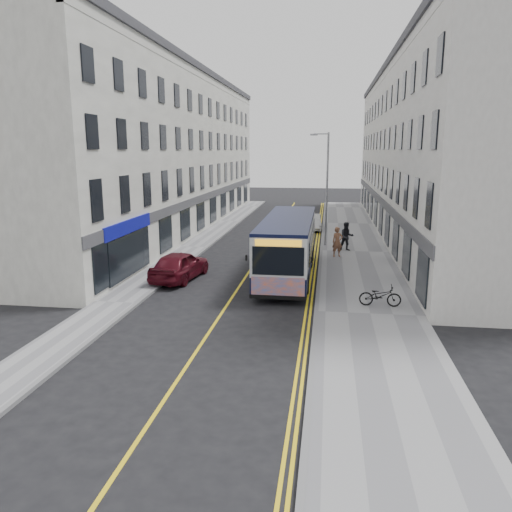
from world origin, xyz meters
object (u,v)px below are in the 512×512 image
(streetlamp, at_px, (326,185))
(pedestrian_far, at_px, (347,236))
(car_maroon, at_px, (180,265))
(car_white, at_px, (312,222))
(pedestrian_near, at_px, (337,242))
(bicycle, at_px, (380,296))
(city_bus, at_px, (288,244))

(streetlamp, relative_size, pedestrian_far, 4.13)
(pedestrian_far, distance_m, car_maroon, 12.53)
(pedestrian_far, xyz_separation_m, car_white, (-2.64, 9.42, -0.42))
(pedestrian_near, bearing_deg, pedestrian_far, 52.76)
(pedestrian_far, bearing_deg, streetlamp, 119.12)
(bicycle, bearing_deg, car_white, 10.76)
(city_bus, xyz_separation_m, bicycle, (4.46, -5.25, -1.18))
(city_bus, relative_size, car_maroon, 2.43)
(pedestrian_near, bearing_deg, bicycle, -99.91)
(streetlamp, height_order, car_white, streetlamp)
(pedestrian_far, relative_size, car_white, 0.48)
(car_white, bearing_deg, city_bus, -97.28)
(streetlamp, bearing_deg, pedestrian_near, -77.67)
(pedestrian_far, bearing_deg, car_maroon, -145.89)
(pedestrian_far, bearing_deg, bicycle, -94.57)
(city_bus, distance_m, car_white, 16.49)
(city_bus, bearing_deg, pedestrian_far, 64.16)
(streetlamp, xyz_separation_m, bicycle, (2.56, -14.14, -3.79))
(streetlamp, xyz_separation_m, pedestrian_near, (0.85, -3.89, -3.31))
(city_bus, relative_size, car_white, 2.76)
(pedestrian_near, height_order, pedestrian_far, pedestrian_far)
(streetlamp, distance_m, bicycle, 14.86)
(pedestrian_near, relative_size, car_maroon, 0.41)
(city_bus, height_order, bicycle, city_bus)
(city_bus, bearing_deg, streetlamp, 77.95)
(bicycle, height_order, pedestrian_far, pedestrian_far)
(streetlamp, distance_m, city_bus, 9.46)
(pedestrian_far, bearing_deg, car_white, 96.14)
(car_maroon, bearing_deg, pedestrian_near, -133.85)
(city_bus, bearing_deg, pedestrian_near, 61.20)
(pedestrian_near, relative_size, car_white, 0.47)
(streetlamp, distance_m, car_white, 8.49)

